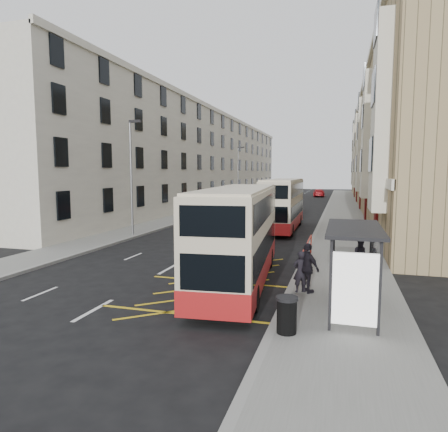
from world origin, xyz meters
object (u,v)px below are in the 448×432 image
(double_decker_rear, at_px, (283,204))
(double_decker_front, at_px, (239,236))
(pedestrian_far, at_px, (307,268))
(white_van, at_px, (258,202))
(street_lamp_far, at_px, (238,172))
(car_red, at_px, (319,193))
(litter_bin, at_px, (287,314))
(pedestrian_near, at_px, (300,271))
(car_silver, at_px, (267,194))
(pedestrian_mid, at_px, (361,256))
(bus_shelter, at_px, (359,252))
(street_lamp_near, at_px, (132,171))
(car_dark, at_px, (281,191))

(double_decker_rear, bearing_deg, double_decker_front, -88.98)
(pedestrian_far, bearing_deg, white_van, -35.93)
(street_lamp_far, distance_m, double_decker_rear, 25.63)
(double_decker_front, bearing_deg, car_red, 84.77)
(litter_bin, relative_size, pedestrian_far, 0.55)
(pedestrian_near, bearing_deg, car_silver, -101.68)
(pedestrian_mid, bearing_deg, bus_shelter, -97.58)
(white_van, bearing_deg, bus_shelter, -94.39)
(street_lamp_far, distance_m, pedestrian_far, 42.67)
(white_van, xyz_separation_m, car_silver, (-2.27, 18.25, -0.01))
(car_red, bearing_deg, pedestrian_far, 88.61)
(double_decker_front, height_order, car_red, double_decker_front)
(double_decker_rear, bearing_deg, street_lamp_far, 111.63)
(street_lamp_far, relative_size, car_silver, 1.84)
(bus_shelter, height_order, litter_bin, bus_shelter)
(double_decker_front, distance_m, pedestrian_mid, 5.60)
(pedestrian_near, relative_size, white_van, 0.29)
(double_decker_rear, height_order, pedestrian_far, double_decker_rear)
(street_lamp_far, bearing_deg, car_silver, 84.41)
(street_lamp_near, bearing_deg, car_silver, 88.17)
(pedestrian_near, bearing_deg, pedestrian_mid, -146.38)
(bus_shelter, distance_m, white_van, 40.20)
(double_decker_front, bearing_deg, pedestrian_near, -24.57)
(street_lamp_near, distance_m, car_red, 53.38)
(car_dark, bearing_deg, litter_bin, -60.36)
(double_decker_rear, relative_size, car_red, 2.03)
(pedestrian_far, relative_size, white_van, 0.34)
(double_decker_rear, bearing_deg, car_dark, 97.90)
(street_lamp_near, relative_size, double_decker_rear, 0.79)
(litter_bin, bearing_deg, street_lamp_near, 131.56)
(street_lamp_far, xyz_separation_m, white_van, (3.69, -3.75, -3.89))
(litter_bin, bearing_deg, car_silver, 100.92)
(street_lamp_far, height_order, car_silver, street_lamp_far)
(street_lamp_near, height_order, car_dark, street_lamp_near)
(street_lamp_near, relative_size, pedestrian_near, 5.17)
(bus_shelter, bearing_deg, street_lamp_near, 139.86)
(car_dark, xyz_separation_m, car_red, (7.80, -3.72, -0.06))
(street_lamp_near, relative_size, street_lamp_far, 1.00)
(street_lamp_near, xyz_separation_m, car_dark, (2.17, 56.02, -3.85))
(pedestrian_mid, bearing_deg, car_dark, 97.54)
(double_decker_front, xyz_separation_m, double_decker_rear, (-0.49, 16.01, 0.04))
(street_lamp_near, bearing_deg, car_dark, 87.78)
(bus_shelter, height_order, street_lamp_near, street_lamp_near)
(litter_bin, xyz_separation_m, pedestrian_near, (-0.02, 3.93, 0.25))
(car_silver, bearing_deg, white_van, -103.34)
(street_lamp_near, height_order, litter_bin, street_lamp_near)
(bus_shelter, relative_size, double_decker_rear, 0.42)
(street_lamp_near, relative_size, litter_bin, 7.86)
(street_lamp_far, distance_m, pedestrian_near, 42.61)
(double_decker_front, bearing_deg, street_lamp_near, 131.30)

